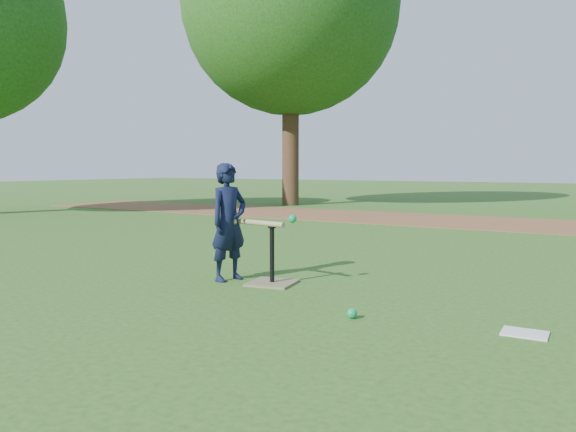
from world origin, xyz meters
The scene contains 8 objects.
ground centered at (0.00, 0.00, 0.00)m, with size 80.00×80.00×0.00m, color #285116.
dirt_strip centered at (0.00, 7.50, 0.01)m, with size 24.00×3.00×0.01m, color brown.
child centered at (-0.69, 0.07, 0.59)m, with size 0.43×0.28×1.19m, color black.
wiffle_ball_ground centered at (1.00, -0.61, 0.04)m, with size 0.08×0.08×0.08m, color #0D964C.
clipboard centered at (2.18, -0.35, 0.01)m, with size 0.30×0.23×0.01m, color silver.
batting_tee centered at (-0.21, 0.14, 0.11)m, with size 0.50×0.50×0.61m.
swing_action centered at (-0.29, 0.12, 0.61)m, with size 0.71×0.17×0.13m.
tree_left centered at (-6.00, 10.00, 5.87)m, with size 6.40×6.40×9.08m.
Camera 1 is at (2.77, -4.42, 1.15)m, focal length 35.00 mm.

